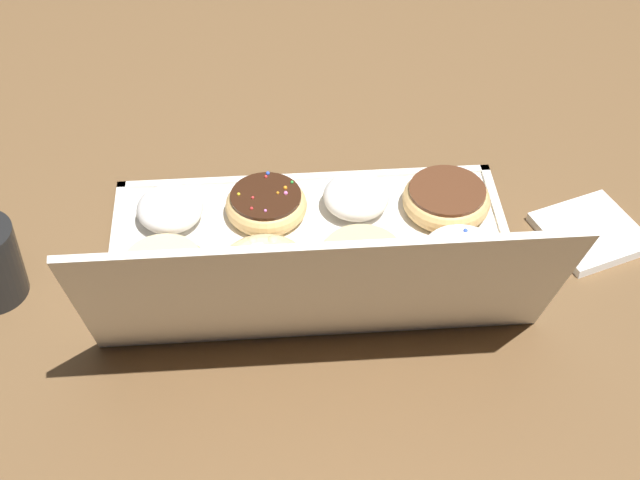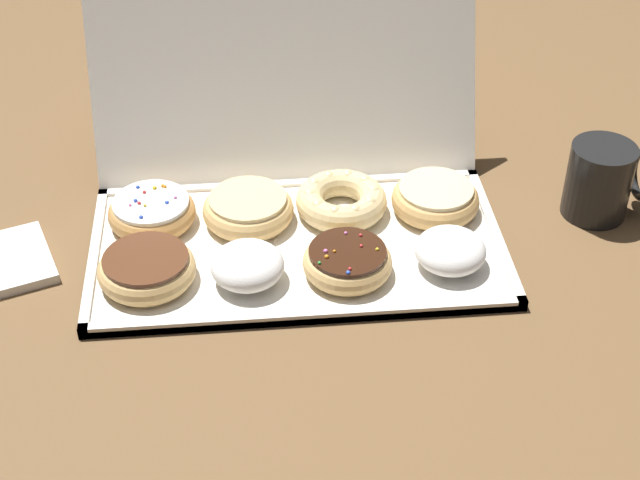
% 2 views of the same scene
% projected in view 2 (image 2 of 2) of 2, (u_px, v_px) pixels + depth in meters
% --- Properties ---
extents(ground_plane, '(3.00, 3.00, 0.00)m').
position_uv_depth(ground_plane, '(298.00, 251.00, 1.23)').
color(ground_plane, brown).
extents(donut_box, '(0.52, 0.28, 0.01)m').
position_uv_depth(donut_box, '(298.00, 247.00, 1.22)').
color(donut_box, silver).
rests_on(donut_box, ground).
extents(box_lid_open, '(0.52, 0.12, 0.25)m').
position_uv_depth(box_lid_open, '(286.00, 88.00, 1.31)').
color(box_lid_open, silver).
rests_on(box_lid_open, ground).
extents(chocolate_frosted_donut_0, '(0.12, 0.12, 0.04)m').
position_uv_depth(chocolate_frosted_donut_0, '(147.00, 269.00, 1.15)').
color(chocolate_frosted_donut_0, '#E5B770').
rests_on(chocolate_frosted_donut_0, donut_box).
extents(powdered_filled_donut_1, '(0.09, 0.09, 0.05)m').
position_uv_depth(powdered_filled_donut_1, '(247.00, 265.00, 1.15)').
color(powdered_filled_donut_1, white).
rests_on(powdered_filled_donut_1, donut_box).
extents(sprinkle_donut_2, '(0.11, 0.11, 0.04)m').
position_uv_depth(sprinkle_donut_2, '(347.00, 261.00, 1.17)').
color(sprinkle_donut_2, '#E5B770').
rests_on(sprinkle_donut_2, donut_box).
extents(powdered_filled_donut_3, '(0.09, 0.09, 0.05)m').
position_uv_depth(powdered_filled_donut_3, '(450.00, 251.00, 1.18)').
color(powdered_filled_donut_3, white).
rests_on(powdered_filled_donut_3, donut_box).
extents(sprinkle_donut_4, '(0.11, 0.11, 0.04)m').
position_uv_depth(sprinkle_donut_4, '(152.00, 212.00, 1.25)').
color(sprinkle_donut_4, tan).
rests_on(sprinkle_donut_4, donut_box).
extents(glazed_ring_donut_5, '(0.12, 0.12, 0.04)m').
position_uv_depth(glazed_ring_donut_5, '(248.00, 209.00, 1.25)').
color(glazed_ring_donut_5, '#E5B770').
rests_on(glazed_ring_donut_5, donut_box).
extents(cruller_donut_6, '(0.12, 0.12, 0.04)m').
position_uv_depth(cruller_donut_6, '(341.00, 200.00, 1.26)').
color(cruller_donut_6, '#EACC8C').
rests_on(cruller_donut_6, donut_box).
extents(glazed_ring_donut_7, '(0.12, 0.12, 0.04)m').
position_uv_depth(glazed_ring_donut_7, '(435.00, 199.00, 1.27)').
color(glazed_ring_donut_7, tan).
rests_on(glazed_ring_donut_7, donut_box).
extents(coffee_mug, '(0.11, 0.09, 0.10)m').
position_uv_depth(coffee_mug, '(602.00, 179.00, 1.26)').
color(coffee_mug, black).
rests_on(coffee_mug, ground).
extents(napkin_stack, '(0.16, 0.16, 0.01)m').
position_uv_depth(napkin_stack, '(1.00, 262.00, 1.20)').
color(napkin_stack, white).
rests_on(napkin_stack, ground).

